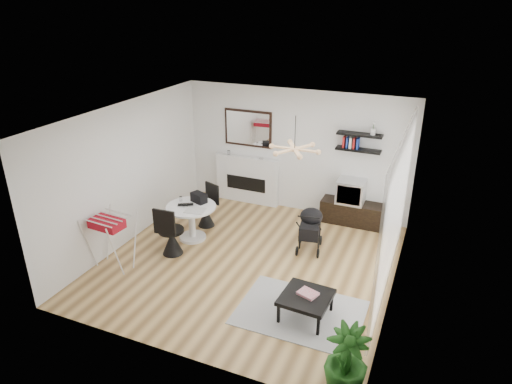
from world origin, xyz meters
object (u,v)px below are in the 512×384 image
at_px(tv_console, 352,213).
at_px(dining_table, 192,217).
at_px(stroller, 310,231).
at_px(fireplace, 247,174).
at_px(crt_tv, 351,191).
at_px(drying_rack, 112,241).
at_px(coffee_table, 306,298).
at_px(potted_plant, 346,361).

xyz_separation_m(tv_console, dining_table, (-2.76, -1.90, 0.23)).
relative_size(tv_console, stroller, 1.46).
distance_m(tv_console, stroller, 1.46).
distance_m(fireplace, crt_tv, 2.43).
xyz_separation_m(dining_table, stroller, (2.25, 0.54, -0.09)).
bearing_deg(tv_console, dining_table, -145.50).
relative_size(tv_console, drying_rack, 1.28).
bearing_deg(fireplace, coffee_table, -54.38).
bearing_deg(coffee_table, tv_console, 90.44).
distance_m(dining_table, stroller, 2.31).
height_order(dining_table, coffee_table, dining_table).
distance_m(drying_rack, stroller, 3.60).
relative_size(dining_table, potted_plant, 1.03).
xyz_separation_m(drying_rack, potted_plant, (4.39, -1.16, -0.06)).
xyz_separation_m(fireplace, dining_table, (-0.28, -2.05, -0.22)).
bearing_deg(stroller, potted_plant, -76.13).
height_order(dining_table, stroller, stroller).
relative_size(crt_tv, stroller, 0.64).
height_order(crt_tv, drying_rack, drying_rack).
relative_size(tv_console, dining_table, 1.32).
bearing_deg(crt_tv, potted_plant, -78.34).
relative_size(drying_rack, coffee_table, 1.32).
bearing_deg(potted_plant, dining_table, 144.46).
height_order(tv_console, drying_rack, drying_rack).
relative_size(crt_tv, coffee_table, 0.74).
xyz_separation_m(stroller, potted_plant, (1.38, -3.13, 0.09)).
height_order(stroller, coffee_table, stroller).
height_order(tv_console, stroller, stroller).
bearing_deg(tv_console, fireplace, 176.36).
bearing_deg(dining_table, stroller, 13.48).
bearing_deg(crt_tv, fireplace, 176.20).
distance_m(coffee_table, potted_plant, 1.44).
bearing_deg(drying_rack, dining_table, 67.09).
bearing_deg(tv_console, coffee_table, -89.56).
xyz_separation_m(tv_console, coffee_table, (0.03, -3.33, 0.10)).
bearing_deg(drying_rack, stroller, 38.12).
bearing_deg(coffee_table, fireplace, 125.62).
bearing_deg(crt_tv, coffee_table, -88.68).
distance_m(fireplace, stroller, 2.50).
distance_m(tv_console, crt_tv, 0.49).
bearing_deg(coffee_table, stroller, 105.15).
relative_size(fireplace, potted_plant, 2.30).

